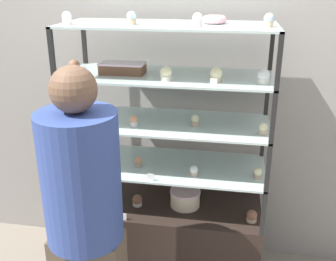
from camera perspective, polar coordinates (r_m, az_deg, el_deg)
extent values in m
cube|color=gray|center=(2.63, 1.44, 7.73)|extent=(8.00, 0.05, 2.60)
cube|color=black|center=(2.72, 0.00, -15.62)|extent=(1.17, 0.49, 0.56)
cube|color=black|center=(2.83, -10.78, -4.51)|extent=(0.02, 0.02, 0.28)
cube|color=black|center=(2.68, 13.15, -6.28)|extent=(0.02, 0.02, 0.28)
cube|color=black|center=(2.46, -14.46, -9.08)|extent=(0.02, 0.02, 0.28)
cube|color=black|center=(2.28, 13.68, -11.60)|extent=(0.02, 0.02, 0.28)
cube|color=#B2C6C1|center=(2.43, 0.00, -5.07)|extent=(1.17, 0.49, 0.01)
cube|color=black|center=(2.72, -11.18, 0.83)|extent=(0.02, 0.02, 0.28)
cube|color=black|center=(2.56, 13.67, -0.70)|extent=(0.02, 0.02, 0.28)
cube|color=black|center=(2.33, -15.09, -3.10)|extent=(0.02, 0.02, 0.28)
cube|color=black|center=(2.14, 14.33, -5.26)|extent=(0.02, 0.02, 0.28)
cube|color=#B2C6C1|center=(2.32, 0.00, 1.15)|extent=(1.17, 0.49, 0.01)
cube|color=black|center=(2.64, -11.61, 6.55)|extent=(0.02, 0.02, 0.28)
cube|color=black|center=(2.47, 14.23, 5.35)|extent=(0.02, 0.02, 0.28)
cube|color=black|center=(2.23, -15.77, 3.49)|extent=(0.02, 0.02, 0.28)
cube|color=black|center=(2.03, 15.04, 1.84)|extent=(0.02, 0.02, 0.28)
cube|color=#B2C6C1|center=(2.24, 0.00, 7.92)|extent=(1.17, 0.49, 0.01)
cube|color=black|center=(2.58, -12.08, 12.58)|extent=(0.02, 0.02, 0.28)
cube|color=black|center=(2.41, 14.84, 11.76)|extent=(0.02, 0.02, 0.28)
cube|color=black|center=(2.17, -16.51, 10.57)|extent=(0.02, 0.02, 0.28)
cube|color=black|center=(1.96, 15.83, 9.59)|extent=(0.02, 0.02, 0.28)
cube|color=#B2C6C1|center=(2.19, 0.00, 15.09)|extent=(1.17, 0.49, 0.01)
cylinder|color=beige|center=(2.53, 2.51, -9.88)|extent=(0.19, 0.19, 0.09)
cylinder|color=silver|center=(2.50, 2.53, -8.81)|extent=(0.19, 0.19, 0.02)
cube|color=brown|center=(2.28, -6.59, 8.86)|extent=(0.25, 0.13, 0.05)
cube|color=silver|center=(2.27, -6.62, 9.64)|extent=(0.25, 0.14, 0.01)
cylinder|color=beige|center=(2.62, -11.81, -9.98)|extent=(0.06, 0.06, 0.02)
sphere|color=silver|center=(2.61, -11.85, -9.43)|extent=(0.06, 0.06, 0.06)
cylinder|color=beige|center=(2.55, -4.45, -10.52)|extent=(0.06, 0.06, 0.02)
sphere|color=#8C5B42|center=(2.54, -4.47, -9.95)|extent=(0.06, 0.06, 0.06)
cylinder|color=#CCB28C|center=(2.45, 12.01, -12.50)|extent=(0.06, 0.06, 0.02)
sphere|color=#8C5B42|center=(2.43, 12.07, -11.92)|extent=(0.06, 0.06, 0.06)
cube|color=white|center=(2.42, -6.47, -12.34)|extent=(0.04, 0.00, 0.04)
cylinder|color=#CCB28C|center=(2.48, -12.82, -4.68)|extent=(0.05, 0.05, 0.02)
sphere|color=silver|center=(2.47, -12.86, -4.16)|extent=(0.05, 0.05, 0.05)
cylinder|color=#CCB28C|center=(2.41, -4.32, -4.89)|extent=(0.05, 0.05, 0.02)
sphere|color=#E5996B|center=(2.40, -4.34, -4.36)|extent=(0.05, 0.05, 0.05)
cylinder|color=#CCB28C|center=(2.30, 3.78, -6.24)|extent=(0.05, 0.05, 0.02)
sphere|color=white|center=(2.29, 3.79, -5.69)|extent=(0.05, 0.05, 0.05)
cylinder|color=#CCB28C|center=(2.33, 12.83, -6.43)|extent=(0.05, 0.05, 0.02)
sphere|color=#F4EAB2|center=(2.32, 12.88, -5.89)|extent=(0.05, 0.05, 0.05)
cube|color=white|center=(2.23, -2.55, -6.81)|extent=(0.04, 0.00, 0.04)
cylinder|color=beige|center=(2.35, -13.69, 1.31)|extent=(0.04, 0.04, 0.03)
sphere|color=white|center=(2.34, -13.75, 1.94)|extent=(0.05, 0.05, 0.05)
cylinder|color=white|center=(2.25, -4.98, 0.95)|extent=(0.04, 0.04, 0.03)
sphere|color=#E5996B|center=(2.24, -5.00, 1.61)|extent=(0.05, 0.05, 0.05)
cylinder|color=#CCB28C|center=(2.26, 3.92, 1.07)|extent=(0.04, 0.04, 0.03)
sphere|color=#F4EAB2|center=(2.25, 3.94, 1.73)|extent=(0.05, 0.05, 0.05)
cylinder|color=#CCB28C|center=(2.18, 13.59, -0.19)|extent=(0.04, 0.04, 0.03)
sphere|color=#F4EAB2|center=(2.18, 13.66, 0.48)|extent=(0.05, 0.05, 0.05)
cube|color=white|center=(2.19, -10.08, 0.38)|extent=(0.04, 0.00, 0.04)
cylinder|color=beige|center=(2.34, -13.38, 8.46)|extent=(0.06, 0.06, 0.03)
sphere|color=#8C5B42|center=(2.34, -13.45, 9.20)|extent=(0.06, 0.06, 0.06)
cylinder|color=beige|center=(2.11, -0.27, 7.63)|extent=(0.06, 0.06, 0.03)
sphere|color=#F4EAB2|center=(2.10, -0.27, 8.46)|extent=(0.06, 0.06, 0.06)
cylinder|color=#CCB28C|center=(2.09, 6.99, 7.38)|extent=(0.06, 0.06, 0.03)
sphere|color=#F4EAB2|center=(2.09, 7.03, 8.21)|extent=(0.06, 0.06, 0.06)
cylinder|color=white|center=(2.10, 13.66, 7.00)|extent=(0.06, 0.06, 0.03)
sphere|color=white|center=(2.10, 13.73, 7.83)|extent=(0.06, 0.06, 0.06)
cube|color=white|center=(1.99, 6.61, 6.89)|extent=(0.04, 0.00, 0.04)
cylinder|color=white|center=(2.21, -14.42, 15.05)|extent=(0.05, 0.05, 0.03)
sphere|color=white|center=(2.21, -14.49, 15.78)|extent=(0.05, 0.05, 0.05)
cylinder|color=#CCB28C|center=(2.16, -5.30, 15.46)|extent=(0.05, 0.05, 0.03)
sphere|color=silver|center=(2.15, -5.32, 16.21)|extent=(0.05, 0.05, 0.05)
cylinder|color=beige|center=(2.07, 4.29, 15.23)|extent=(0.05, 0.05, 0.03)
sphere|color=white|center=(2.06, 4.31, 16.02)|extent=(0.05, 0.05, 0.05)
cylinder|color=#CCB28C|center=(2.09, 14.37, 14.73)|extent=(0.05, 0.05, 0.03)
sphere|color=silver|center=(2.09, 14.44, 15.50)|extent=(0.05, 0.05, 0.05)
cube|color=white|center=(1.96, 0.72, 15.17)|extent=(0.04, 0.00, 0.04)
torus|color=#EFB2BC|center=(2.21, 6.76, 15.71)|extent=(0.13, 0.13, 0.04)
cylinder|color=#33478C|center=(1.87, -12.48, -6.77)|extent=(0.37, 0.37, 0.64)
sphere|color=brown|center=(1.72, -13.59, 5.82)|extent=(0.21, 0.21, 0.21)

